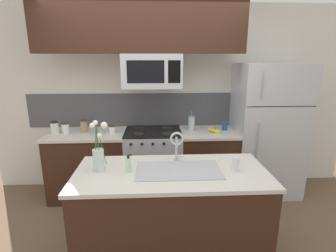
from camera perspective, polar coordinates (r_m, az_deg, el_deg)
name	(u,v)px	position (r m, az deg, el deg)	size (l,w,h in m)	color
ground_plane	(154,233)	(3.15, -3.11, -22.23)	(10.00, 10.00, 0.00)	brown
rear_partition	(173,99)	(3.85, 1.15, 5.95)	(5.20, 0.10, 2.60)	silver
splash_band	(153,110)	(3.81, -3.32, 3.54)	(3.54, 0.01, 0.48)	#4C4C51
back_counter_left	(89,164)	(3.82, -16.76, -7.98)	(1.05, 0.65, 0.91)	#381E14
back_counter_right	(207,162)	(3.77, 8.45, -7.74)	(0.78, 0.65, 0.91)	#381E14
stove_range	(153,163)	(3.70, -3.18, -7.97)	(0.76, 0.64, 0.93)	#B7BABF
microwave	(152,71)	(3.39, -3.50, 11.89)	(0.74, 0.40, 0.42)	#B7BABF
upper_cabinet_band	(140,28)	(3.38, -6.07, 20.47)	(2.52, 0.34, 0.60)	#381E14
refrigerator	(266,130)	(3.89, 20.62, -0.81)	(0.90, 0.74, 1.82)	#B7BABF
storage_jar_tall	(55,128)	(3.76, -23.44, -0.32)	(0.10, 0.10, 0.16)	silver
storage_jar_medium	(65,128)	(3.76, -21.44, -0.38)	(0.10, 0.10, 0.13)	silver
storage_jar_short	(84,126)	(3.69, -17.79, -0.02)	(0.10, 0.10, 0.17)	#997F5B
storage_jar_squat	(112,129)	(3.56, -12.01, -0.73)	(0.09, 0.09, 0.10)	silver
banana_bunch	(215,131)	(3.58, 10.24, -1.02)	(0.19, 0.16, 0.08)	yellow
french_press	(191,123)	(3.62, 5.11, 0.60)	(0.09, 0.09, 0.27)	silver
coffee_tin	(225,126)	(3.71, 12.23, -0.02)	(0.08, 0.08, 0.11)	#1E5184
island_counter	(171,215)	(2.61, 0.73, -18.82)	(1.73, 0.78, 0.91)	#381E14
kitchen_sink	(178,178)	(2.42, 2.26, -11.16)	(0.76, 0.41, 0.16)	#ADAFB5
sink_faucet	(177,142)	(2.50, 1.92, -3.60)	(0.14, 0.14, 0.31)	#B7BABF
dish_soap_bottle	(129,165)	(2.36, -8.57, -8.34)	(0.06, 0.05, 0.16)	beige
drinking_glass	(236,164)	(2.43, 14.49, -8.04)	(0.07, 0.07, 0.13)	silver
flower_vase	(99,155)	(2.41, -14.88, -6.09)	(0.15, 0.12, 0.45)	silver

